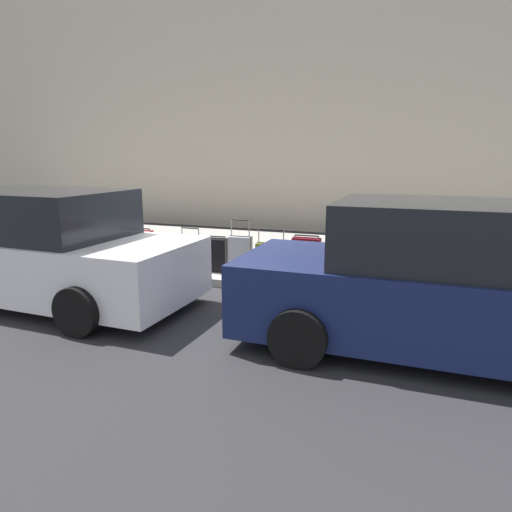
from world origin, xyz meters
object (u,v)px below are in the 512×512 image
suitcase_navy_7 (191,255)px  parked_car_white_1 (43,250)px  parked_car_navy_0 (447,285)px  fire_hydrant (106,243)px  suitcase_teal_8 (167,253)px  suitcase_navy_0 (400,270)px  suitcase_olive_4 (271,261)px  suitcase_silver_5 (241,256)px  suitcase_red_2 (339,261)px  suitcase_teal_1 (368,265)px  bollard_post (71,239)px  parking_meter (460,238)px  suitcase_maroon_3 (306,260)px  suitcase_red_9 (140,248)px  suitcase_black_6 (218,255)px

suitcase_navy_7 → parked_car_white_1: 2.50m
parked_car_navy_0 → fire_hydrant: bearing=-18.1°
suitcase_teal_8 → suitcase_navy_0: bearing=179.2°
suitcase_navy_0 → suitcase_olive_4: suitcase_navy_0 is taller
suitcase_silver_5 → fire_hydrant: bearing=-1.1°
suitcase_navy_0 → suitcase_red_2: size_ratio=0.94×
suitcase_teal_1 → suitcase_navy_7: size_ratio=0.96×
suitcase_navy_0 → bollard_post: bearing=1.4°
parked_car_navy_0 → parked_car_white_1: 5.70m
suitcase_teal_1 → parking_meter: bearing=-170.2°
suitcase_silver_5 → suitcase_navy_7: suitcase_silver_5 is taller
suitcase_red_2 → fire_hydrant: suitcase_red_2 is taller
suitcase_maroon_3 → suitcase_teal_1: bearing=-176.8°
suitcase_teal_8 → parked_car_white_1: (0.93, 2.05, 0.40)m
suitcase_silver_5 → suitcase_red_9: suitcase_silver_5 is taller
suitcase_maroon_3 → parking_meter: 2.40m
fire_hydrant → suitcase_olive_4: bearing=178.7°
suitcase_red_2 → suitcase_silver_5: (1.70, 0.08, -0.03)m
suitcase_black_6 → suitcase_navy_0: bearing=178.9°
suitcase_navy_7 → suitcase_teal_1: bearing=-179.5°
suitcase_red_9 → parked_car_navy_0: (-5.34, 2.03, 0.33)m
fire_hydrant → bollard_post: bollard_post is taller
suitcase_maroon_3 → suitcase_red_9: 3.28m
suitcase_black_6 → suitcase_navy_7: bearing=7.8°
suitcase_teal_8 → suitcase_red_9: (0.58, 0.02, 0.08)m
suitcase_navy_0 → fire_hydrant: 5.55m
suitcase_teal_8 → fire_hydrant: fire_hydrant is taller
suitcase_red_9 → parked_car_white_1: parked_car_white_1 is taller
bollard_post → suitcase_red_2: bearing=-178.1°
suitcase_black_6 → suitcase_red_9: size_ratio=0.91×
suitcase_maroon_3 → fire_hydrant: size_ratio=1.11×
suitcase_navy_0 → suitcase_olive_4: bearing=2.1°
suitcase_navy_7 → fire_hydrant: suitcase_navy_7 is taller
suitcase_navy_0 → suitcase_red_2: (0.98, -0.02, 0.07)m
suitcase_red_2 → suitcase_olive_4: suitcase_red_2 is taller
suitcase_olive_4 → suitcase_teal_8: suitcase_olive_4 is taller
parked_car_white_1 → suitcase_teal_1: bearing=-156.6°
suitcase_red_9 → fire_hydrant: 0.76m
bollard_post → suitcase_olive_4: bearing=-179.0°
suitcase_teal_8 → parking_meter: bearing=-177.9°
suitcase_silver_5 → parked_car_white_1: parked_car_white_1 is taller
parking_meter → parked_car_navy_0: parked_car_navy_0 is taller
suitcase_black_6 → bollard_post: bearing=4.0°
suitcase_silver_5 → suitcase_navy_7: bearing=-2.9°
bollard_post → parked_car_white_1: 2.16m
suitcase_navy_0 → suitcase_teal_8: bearing=-0.8°
suitcase_red_2 → fire_hydrant: size_ratio=1.34×
suitcase_teal_8 → suitcase_navy_7: bearing=172.7°
suitcase_navy_0 → suitcase_maroon_3: (1.51, 0.04, 0.06)m
suitcase_maroon_3 → parked_car_navy_0: parked_car_navy_0 is taller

